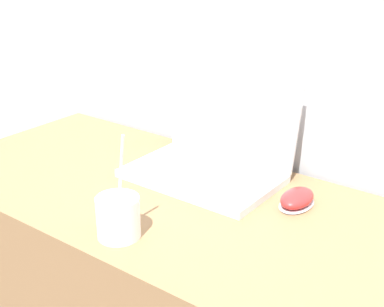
% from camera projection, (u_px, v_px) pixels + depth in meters
% --- Properties ---
extents(laptop, '(0.38, 0.29, 0.24)m').
position_uv_depth(laptop, '(213.00, 155.00, 1.39)').
color(laptop, silver).
rests_on(laptop, desk).
extents(drink_cup, '(0.09, 0.09, 0.23)m').
position_uv_depth(drink_cup, '(118.00, 216.00, 1.10)').
color(drink_cup, white).
rests_on(drink_cup, desk).
extents(computer_mouse, '(0.07, 0.11, 0.04)m').
position_uv_depth(computer_mouse, '(297.00, 199.00, 1.24)').
color(computer_mouse, '#B2B2B7').
rests_on(computer_mouse, desk).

